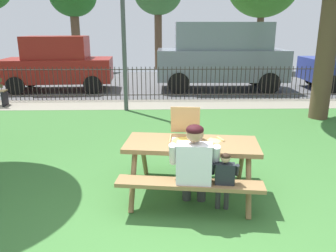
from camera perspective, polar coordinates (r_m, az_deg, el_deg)
name	(u,v)px	position (r m, az deg, el deg)	size (l,w,h in m)	color
ground	(173,173)	(5.52, 0.81, -8.02)	(28.00, 11.60, 0.02)	#3C7034
cobblestone_walkway	(166,104)	(10.38, -0.37, 3.70)	(28.00, 1.40, 0.01)	gray
street_asphalt	(164,83)	(14.60, -0.74, 7.37)	(28.00, 7.18, 0.01)	#515154
picnic_table_foreground	(191,154)	(4.64, 3.98, -4.79)	(1.98, 1.70, 0.79)	olive
pizza_box_open	(185,135)	(4.61, 2.89, -1.49)	(0.45, 0.51, 0.46)	tan
pizza_slice_on_table	(215,140)	(4.70, 8.06, -2.33)	(0.26, 0.24, 0.02)	#F6DD79
adult_at_table	(194,164)	(4.15, 4.47, -6.53)	(0.63, 0.63, 1.19)	#363636
child_at_table	(224,177)	(4.20, 9.51, -8.59)	(0.35, 0.34, 0.85)	#383838
iron_fence_streetside	(165,83)	(10.96, -0.45, 7.31)	(20.80, 0.03, 1.07)	#2D2823
lamp_post_walkway	(123,12)	(9.44, -7.67, 18.58)	(0.28, 0.28, 4.40)	#4C4C51
parked_car_left	(58,63)	(13.26, -18.17, 10.10)	(3.99, 2.02, 1.98)	maroon
parked_car_center	(221,55)	(12.92, 9.00, 11.87)	(4.75, 2.17, 2.46)	slate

